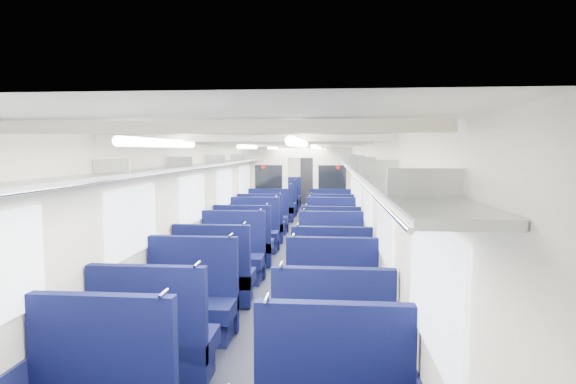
{
  "coord_description": "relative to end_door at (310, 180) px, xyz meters",
  "views": [
    {
      "loc": [
        0.79,
        -10.16,
        2.2
      ],
      "look_at": [
        -0.23,
        1.4,
        1.17
      ],
      "focal_mm": 29.11,
      "sensor_mm": 36.0,
      "label": 1
    }
  ],
  "objects": [
    {
      "name": "floor",
      "position": [
        0.0,
        -8.94,
        -1.0
      ],
      "size": [
        2.8,
        18.0,
        0.01
      ],
      "primitive_type": "cube",
      "color": "black",
      "rests_on": "ground"
    },
    {
      "name": "ceiling",
      "position": [
        0.0,
        -8.94,
        1.35
      ],
      "size": [
        2.8,
        18.0,
        0.01
      ],
      "primitive_type": "cube",
      "color": "white",
      "rests_on": "wall_left"
    },
    {
      "name": "wall_left",
      "position": [
        -1.4,
        -8.94,
        0.18
      ],
      "size": [
        0.02,
        18.0,
        2.35
      ],
      "primitive_type": "cube",
      "color": "silver",
      "rests_on": "floor"
    },
    {
      "name": "dado_left",
      "position": [
        -1.39,
        -8.94,
        -0.65
      ],
      "size": [
        0.03,
        17.9,
        0.7
      ],
      "primitive_type": "cube",
      "color": "#12153C",
      "rests_on": "floor"
    },
    {
      "name": "wall_right",
      "position": [
        1.4,
        -8.94,
        0.18
      ],
      "size": [
        0.02,
        18.0,
        2.35
      ],
      "primitive_type": "cube",
      "color": "silver",
      "rests_on": "floor"
    },
    {
      "name": "dado_right",
      "position": [
        1.39,
        -8.94,
        -0.65
      ],
      "size": [
        0.03,
        17.9,
        0.7
      ],
      "primitive_type": "cube",
      "color": "#12153C",
      "rests_on": "floor"
    },
    {
      "name": "wall_far",
      "position": [
        0.0,
        0.06,
        0.18
      ],
      "size": [
        2.8,
        0.02,
        2.35
      ],
      "primitive_type": "cube",
      "color": "silver",
      "rests_on": "floor"
    },
    {
      "name": "luggage_rack_left",
      "position": [
        -1.21,
        -8.94,
        0.97
      ],
      "size": [
        0.36,
        17.4,
        0.18
      ],
      "color": "#B2B5BA",
      "rests_on": "wall_left"
    },
    {
      "name": "luggage_rack_right",
      "position": [
        1.21,
        -8.94,
        0.97
      ],
      "size": [
        0.36,
        17.4,
        0.18
      ],
      "color": "#B2B5BA",
      "rests_on": "wall_right"
    },
    {
      "name": "windows",
      "position": [
        0.0,
        -9.4,
        0.42
      ],
      "size": [
        2.78,
        15.6,
        0.75
      ],
      "color": "white",
      "rests_on": "wall_left"
    },
    {
      "name": "ceiling_fittings",
      "position": [
        0.0,
        -9.2,
        1.29
      ],
      "size": [
        2.7,
        16.06,
        0.11
      ],
      "color": "white",
      "rests_on": "ceiling"
    },
    {
      "name": "end_door",
      "position": [
        0.0,
        0.0,
        0.0
      ],
      "size": [
        0.75,
        0.06,
        2.0
      ],
      "primitive_type": "cube",
      "color": "black",
      "rests_on": "floor"
    },
    {
      "name": "bulkhead",
      "position": [
        -0.0,
        -6.29,
        0.23
      ],
      "size": [
        2.8,
        0.1,
        2.35
      ],
      "color": "white",
      "rests_on": "floor"
    },
    {
      "name": "seat_4",
      "position": [
        -0.83,
        -15.0,
        -0.63
      ],
      "size": [
        1.09,
        0.6,
        1.21
      ],
      "color": "#0F1448",
      "rests_on": "floor"
    },
    {
      "name": "seat_5",
      "position": [
        0.83,
        -14.94,
        -0.63
      ],
      "size": [
        1.09,
        0.6,
        1.21
      ],
      "color": "#0F1448",
      "rests_on": "floor"
    },
    {
      "name": "seat_6",
      "position": [
        -0.83,
        -13.88,
        -0.63
      ],
      "size": [
        1.09,
        0.6,
        1.21
      ],
      "color": "#0F1448",
      "rests_on": "floor"
    },
    {
      "name": "seat_7",
      "position": [
        0.83,
        -13.8,
        -0.63
      ],
      "size": [
        1.09,
        0.6,
        1.21
      ],
      "color": "#0F1448",
      "rests_on": "floor"
    },
    {
      "name": "seat_8",
      "position": [
        -0.83,
        -12.7,
        -0.63
      ],
      "size": [
        1.09,
        0.6,
        1.21
      ],
      "color": "#0F1448",
      "rests_on": "floor"
    },
    {
      "name": "seat_9",
      "position": [
        0.83,
        -12.72,
        -0.63
      ],
      "size": [
        1.09,
        0.6,
        1.21
      ],
      "color": "#0F1448",
      "rests_on": "floor"
    },
    {
      "name": "seat_10",
      "position": [
        -0.83,
        -11.49,
        -0.63
      ],
      "size": [
        1.09,
        0.6,
        1.21
      ],
      "color": "#0F1448",
      "rests_on": "floor"
    },
    {
      "name": "seat_11",
      "position": [
        0.83,
        -11.43,
        -0.63
      ],
      "size": [
        1.09,
        0.6,
        1.21
      ],
      "color": "#0F1448",
      "rests_on": "floor"
    },
    {
      "name": "seat_12",
      "position": [
        -0.83,
        -10.39,
        -0.63
      ],
      "size": [
        1.09,
        0.6,
        1.21
      ],
      "color": "#0F1448",
      "rests_on": "floor"
    },
    {
      "name": "seat_13",
      "position": [
        0.83,
        -10.43,
        -0.63
      ],
      "size": [
        1.09,
        0.6,
        1.21
      ],
      "color": "#0F1448",
      "rests_on": "floor"
    },
    {
      "name": "seat_14",
      "position": [
        -0.83,
        -9.16,
        -0.63
      ],
      "size": [
        1.09,
        0.6,
        1.21
      ],
      "color": "#0F1448",
      "rests_on": "floor"
    },
    {
      "name": "seat_15",
      "position": [
        0.83,
        -9.08,
        -0.63
      ],
      "size": [
        1.09,
        0.6,
        1.21
      ],
      "color": "#0F1448",
      "rests_on": "floor"
    },
    {
      "name": "seat_16",
      "position": [
        -0.83,
        -8.09,
        -0.63
      ],
      "size": [
        1.09,
        0.6,
        1.21
      ],
      "color": "#0F1448",
      "rests_on": "floor"
    },
    {
      "name": "seat_17",
      "position": [
        0.83,
        -8.01,
        -0.63
      ],
      "size": [
        1.09,
        0.6,
        1.21
      ],
      "color": "#0F1448",
      "rests_on": "floor"
    },
    {
      "name": "seat_18",
      "position": [
        -0.83,
        -6.91,
        -0.63
      ],
      "size": [
        1.09,
        0.6,
        1.21
      ],
      "color": "#0F1448",
      "rests_on": "floor"
    },
    {
      "name": "seat_19",
      "position": [
        0.83,
        -6.84,
        -0.63
      ],
      "size": [
        1.09,
        0.6,
        1.21
      ],
      "color": "#0F1448",
      "rests_on": "floor"
    },
    {
      "name": "seat_20",
      "position": [
        -0.83,
        -4.82,
        -0.63
      ],
      "size": [
        1.09,
        0.6,
        1.21
      ],
      "color": "#0F1448",
      "rests_on": "floor"
    },
    {
      "name": "seat_21",
      "position": [
        0.83,
        -4.76,
        -0.63
      ],
      "size": [
        1.09,
        0.6,
        1.21
      ],
      "color": "#0F1448",
      "rests_on": "floor"
    },
    {
      "name": "seat_22",
      "position": [
        -0.83,
        -3.7,
        -0.63
      ],
      "size": [
        1.09,
        0.6,
        1.21
      ],
      "color": "#0F1448",
      "rests_on": "floor"
    },
    {
      "name": "seat_23",
      "position": [
        0.83,
        -3.6,
        -0.63
      ],
      "size": [
        1.09,
        0.6,
        1.21
      ],
      "color": "#0F1448",
      "rests_on": "floor"
    },
    {
      "name": "seat_24",
      "position": [
        -0.83,
        -2.56,
        -0.63
      ],
      "size": [
        1.09,
        0.6,
        1.21
      ],
      "color": "#0F1448",
      "rests_on": "floor"
    },
    {
      "name": "seat_25",
      "position": [
        0.83,
        -2.63,
        -0.63
      ],
      "size": [
        1.09,
        0.6,
        1.21
      ],
      "color": "#0F1448",
      "rests_on": "floor"
    },
    {
      "name": "seat_26",
      "position": [
        -0.83,
        -1.4,
        -0.63
      ],
      "size": [
        1.09,
        0.6,
        1.21
      ],
      "color": "#0F1448",
      "rests_on": "floor"
    },
    {
      "name": "seat_27",
      "position": [
        0.83,
        -1.32,
        -0.63
      ],
      "size": [
        1.09,
        0.6,
        1.21
      ],
      "color": "#0F1448",
      "rests_on": "floor"
    }
  ]
}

